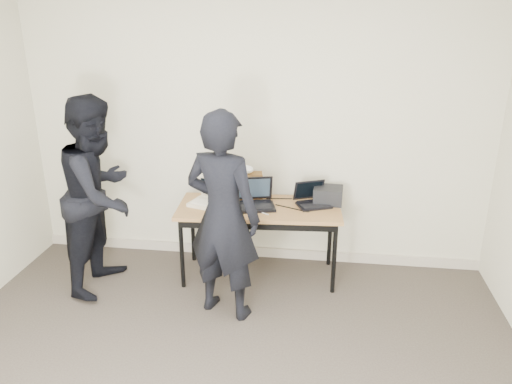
% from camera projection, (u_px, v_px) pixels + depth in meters
% --- Properties ---
extents(room, '(4.60, 4.60, 2.80)m').
position_uv_depth(room, '(198.00, 224.00, 2.70)').
color(room, '#3E362F').
rests_on(room, ground).
extents(desk, '(1.54, 0.75, 0.72)m').
position_uv_depth(desk, '(259.00, 213.00, 4.63)').
color(desk, olive).
rests_on(desk, ground).
extents(laptop_beige, '(0.36, 0.35, 0.23)m').
position_uv_depth(laptop_beige, '(208.00, 199.00, 4.66)').
color(laptop_beige, beige).
rests_on(laptop_beige, desk).
extents(laptop_center, '(0.40, 0.39, 0.26)m').
position_uv_depth(laptop_center, '(256.00, 200.00, 4.61)').
color(laptop_center, black).
rests_on(laptop_center, desk).
extents(laptop_right, '(0.38, 0.37, 0.21)m').
position_uv_depth(laptop_right, '(312.00, 200.00, 4.65)').
color(laptop_right, black).
rests_on(laptop_right, desk).
extents(leather_satchel, '(0.39, 0.24, 0.25)m').
position_uv_depth(leather_satchel, '(244.00, 185.00, 4.80)').
color(leather_satchel, brown).
rests_on(leather_satchel, desk).
extents(tissue, '(0.14, 0.11, 0.08)m').
position_uv_depth(tissue, '(247.00, 169.00, 4.74)').
color(tissue, white).
rests_on(tissue, leather_satchel).
extents(equipment_box, '(0.28, 0.24, 0.15)m').
position_uv_depth(equipment_box, '(328.00, 195.00, 4.68)').
color(equipment_box, black).
rests_on(equipment_box, desk).
extents(power_brick, '(0.08, 0.05, 0.03)m').
position_uv_depth(power_brick, '(232.00, 211.00, 4.47)').
color(power_brick, black).
rests_on(power_brick, desk).
extents(cables, '(1.15, 0.43, 0.01)m').
position_uv_depth(cables, '(264.00, 207.00, 4.60)').
color(cables, black).
rests_on(cables, desk).
extents(person_typist, '(0.73, 0.59, 1.75)m').
position_uv_depth(person_typist, '(223.00, 217.00, 4.00)').
color(person_typist, black).
rests_on(person_typist, ground).
extents(person_observer, '(0.74, 0.92, 1.78)m').
position_uv_depth(person_observer, '(100.00, 194.00, 4.44)').
color(person_observer, black).
rests_on(person_observer, ground).
extents(baseboard, '(4.50, 0.03, 0.10)m').
position_uv_depth(baseboard, '(255.00, 251.00, 5.23)').
color(baseboard, '#AFA491').
rests_on(baseboard, ground).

